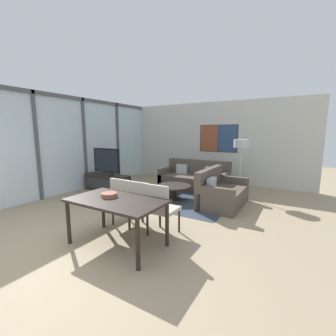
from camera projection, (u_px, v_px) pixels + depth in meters
The scene contains 15 objects.
ground_plane at pixel (58, 256), 3.23m from camera, with size 24.00×24.00×0.00m, color #9E896B.
wall_back at pixel (208, 142), 8.02m from camera, with size 6.91×0.09×2.80m.
window_wall_left at pixel (84, 140), 6.98m from camera, with size 0.07×5.91×2.80m.
area_rug at pixel (174, 199), 5.97m from camera, with size 2.93×2.00×0.01m.
tv_console at pixel (107, 183), 6.80m from camera, with size 1.49×0.45×0.50m.
television at pixel (106, 162), 6.70m from camera, with size 1.01×0.20×0.79m.
sofa_main at pixel (195, 180), 7.07m from camera, with size 2.10×0.89×0.88m.
sofa_side at pixel (220, 194), 5.48m from camera, with size 0.89×1.51×0.88m.
coffee_table at pixel (174, 189), 5.92m from camera, with size 0.91×0.91×0.38m.
dining_table at pixel (116, 204), 3.46m from camera, with size 1.50×0.85×0.74m.
dining_chair_left at pixel (125, 198), 4.25m from camera, with size 0.46×0.46×0.92m.
dining_chair_centre at pixel (142, 202), 4.03m from camera, with size 0.46×0.46×0.92m.
dining_chair_right at pixel (161, 206), 3.79m from camera, with size 0.46×0.46×0.92m.
fruit_bowl at pixel (109, 195), 3.58m from camera, with size 0.26×0.26×0.07m.
floor_lamp at pixel (241, 147), 6.10m from camera, with size 0.42×0.42×1.57m.
Camera 1 is at (2.89, -1.77, 1.76)m, focal length 24.00 mm.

